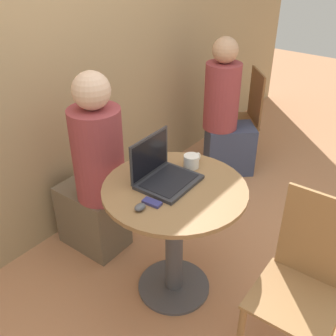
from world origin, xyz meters
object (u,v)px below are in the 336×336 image
(chair_empty, at_px, (302,283))
(person_seated, at_px, (95,181))
(cell_phone, at_px, (152,203))
(laptop, at_px, (163,173))

(chair_empty, distance_m, person_seated, 1.39)
(cell_phone, bearing_deg, laptop, 23.68)
(cell_phone, distance_m, chair_empty, 0.84)
(cell_phone, height_order, chair_empty, chair_empty)
(cell_phone, relative_size, chair_empty, 0.11)
(laptop, distance_m, chair_empty, 0.90)
(laptop, xyz_separation_m, person_seated, (-0.01, 0.56, -0.27))
(person_seated, bearing_deg, cell_phone, -106.02)
(cell_phone, distance_m, person_seated, 0.71)
(cell_phone, bearing_deg, person_seated, 73.98)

